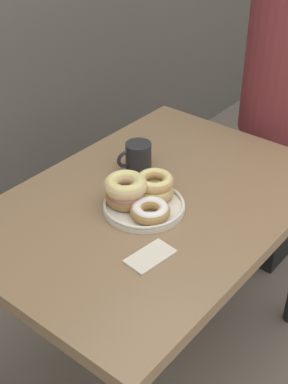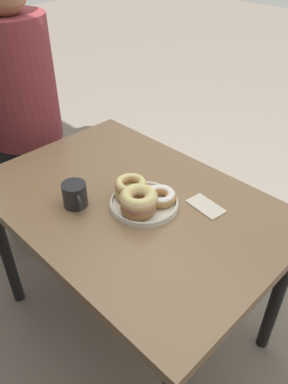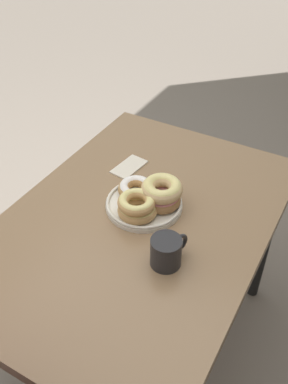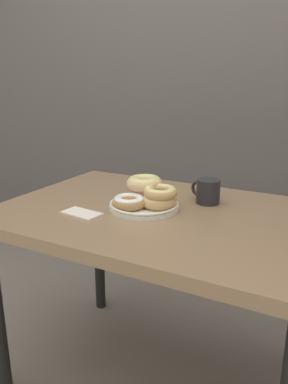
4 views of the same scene
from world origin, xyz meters
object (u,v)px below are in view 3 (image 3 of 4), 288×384
at_px(coffee_mug, 167,251).
at_px(dining_table, 138,237).
at_px(donut_plate, 148,198).
at_px(napkin, 129,167).

bearing_deg(coffee_mug, dining_table, -125.77).
height_order(dining_table, donut_plate, donut_plate).
bearing_deg(dining_table, napkin, -143.85).
relative_size(dining_table, coffee_mug, 9.29).
distance_m(dining_table, coffee_mug, 0.23).
height_order(coffee_mug, napkin, coffee_mug).
relative_size(donut_plate, coffee_mug, 2.15).
xyz_separation_m(dining_table, coffee_mug, (0.11, 0.16, 0.12)).
xyz_separation_m(donut_plate, coffee_mug, (0.17, 0.15, 0.00)).
distance_m(dining_table, napkin, 0.28).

